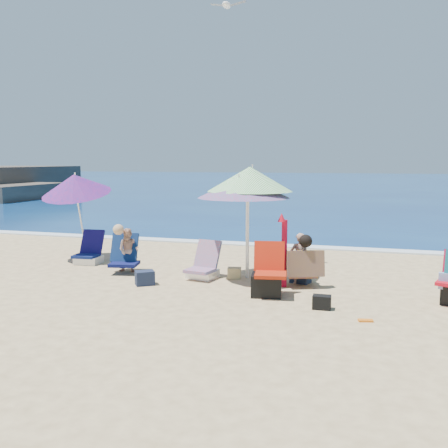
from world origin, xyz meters
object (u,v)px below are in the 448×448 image
(umbrella_striped, at_px, (250,179))
(seagull, at_px, (227,5))
(chair_navy, at_px, (89,255))
(chair_rainbow, at_px, (203,268))
(person_left, at_px, (127,250))
(camp_chair_left, at_px, (267,280))
(umbrella_turquoise, at_px, (244,187))
(umbrella_blue, at_px, (75,184))
(furled_umbrella, at_px, (284,247))
(person_center, at_px, (302,260))

(umbrella_striped, bearing_deg, seagull, 127.34)
(umbrella_striped, distance_m, chair_navy, 4.22)
(umbrella_striped, distance_m, chair_rainbow, 1.99)
(person_left, bearing_deg, seagull, 34.99)
(chair_navy, xyz_separation_m, camp_chair_left, (4.45, -1.56, 0.08))
(umbrella_turquoise, height_order, umbrella_blue, umbrella_blue)
(umbrella_turquoise, bearing_deg, camp_chair_left, -56.56)
(furled_umbrella, relative_size, camp_chair_left, 1.48)
(umbrella_blue, distance_m, person_left, 2.30)
(chair_rainbow, bearing_deg, umbrella_blue, 165.78)
(person_left, bearing_deg, chair_navy, 155.47)
(chair_rainbow, relative_size, seagull, 1.05)
(seagull, bearing_deg, umbrella_turquoise, -59.83)
(person_left, bearing_deg, umbrella_striped, 5.73)
(seagull, bearing_deg, chair_rainbow, -94.46)
(furled_umbrella, bearing_deg, seagull, 134.66)
(umbrella_striped, bearing_deg, umbrella_turquoise, -114.17)
(umbrella_striped, distance_m, camp_chair_left, 2.18)
(camp_chair_left, bearing_deg, chair_navy, 160.63)
(chair_navy, height_order, chair_rainbow, chair_navy)
(camp_chair_left, bearing_deg, umbrella_striped, 116.70)
(umbrella_turquoise, relative_size, chair_navy, 3.16)
(chair_navy, height_order, camp_chair_left, camp_chair_left)
(chair_rainbow, bearing_deg, person_left, 178.31)
(umbrella_turquoise, distance_m, chair_rainbow, 1.81)
(umbrella_striped, height_order, furled_umbrella, umbrella_striped)
(umbrella_striped, xyz_separation_m, camp_chair_left, (0.63, -1.24, -1.68))
(camp_chair_left, xyz_separation_m, seagull, (-1.39, 2.24, 5.28))
(umbrella_blue, height_order, furled_umbrella, umbrella_blue)
(chair_navy, height_order, seagull, seagull)
(umbrella_blue, bearing_deg, person_left, -25.41)
(seagull, bearing_deg, furled_umbrella, -45.34)
(person_left, bearing_deg, umbrella_turquoise, 1.86)
(umbrella_turquoise, distance_m, furled_umbrella, 1.42)
(umbrella_blue, relative_size, person_center, 2.20)
(umbrella_turquoise, bearing_deg, chair_navy, 172.43)
(chair_rainbow, height_order, person_left, person_left)
(camp_chair_left, relative_size, person_center, 0.94)
(chair_navy, relative_size, seagull, 0.96)
(chair_navy, bearing_deg, person_left, -24.53)
(umbrella_turquoise, height_order, seagull, seagull)
(umbrella_turquoise, xyz_separation_m, camp_chair_left, (0.70, -1.07, -1.54))
(umbrella_blue, height_order, camp_chair_left, umbrella_blue)
(umbrella_blue, distance_m, chair_rainbow, 3.85)
(umbrella_turquoise, distance_m, person_center, 1.79)
(furled_umbrella, relative_size, person_center, 1.39)
(furled_umbrella, distance_m, person_left, 3.37)
(chair_rainbow, xyz_separation_m, person_center, (1.96, -0.07, 0.29))
(umbrella_striped, height_order, camp_chair_left, umbrella_striped)
(umbrella_striped, xyz_separation_m, person_left, (-2.56, -0.26, -1.49))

